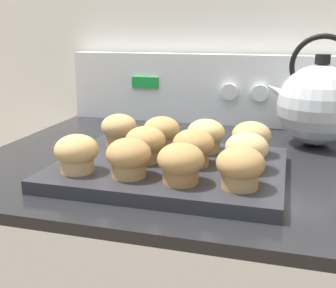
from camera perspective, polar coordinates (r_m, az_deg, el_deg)
wall_back at (r=1.17m, az=6.46°, el=16.54°), size 8.00×0.05×2.40m
control_panel at (r=1.13m, az=5.84°, el=7.43°), size 0.76×0.07×0.18m
muffin_pan at (r=0.73m, az=0.25°, el=-3.36°), size 0.39×0.30×0.02m
muffin_r0_c0 at (r=0.69m, az=-12.26°, el=-1.21°), size 0.07×0.07×0.06m
muffin_r0_c1 at (r=0.65m, az=-5.34°, el=-1.81°), size 0.07×0.07×0.06m
muffin_r0_c2 at (r=0.63m, az=1.74°, el=-2.58°), size 0.07×0.07×0.06m
muffin_r0_c3 at (r=0.62m, az=9.77°, el=-3.10°), size 0.07×0.07×0.06m
muffin_r1_c1 at (r=0.73m, az=-3.08°, el=0.05°), size 0.07×0.07×0.06m
muffin_r1_c2 at (r=0.71m, az=3.45°, el=-0.39°), size 0.07×0.07×0.06m
muffin_r1_c3 at (r=0.70m, az=10.60°, el=-0.94°), size 0.07×0.07×0.06m
muffin_r2_c0 at (r=0.84m, az=-6.63°, el=2.01°), size 0.07×0.07×0.06m
muffin_r2_c1 at (r=0.81m, az=-0.87°, el=1.63°), size 0.07×0.07×0.06m
muffin_r2_c2 at (r=0.79m, az=5.14°, el=1.20°), size 0.07×0.07×0.06m
muffin_r2_c3 at (r=0.78m, az=11.20°, el=0.81°), size 0.07×0.07×0.06m
tea_kettle at (r=0.96m, az=19.61°, el=5.17°), size 0.21×0.17×0.24m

